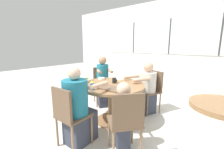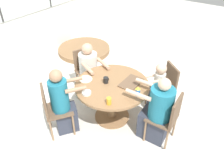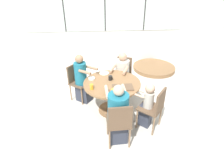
% 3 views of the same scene
% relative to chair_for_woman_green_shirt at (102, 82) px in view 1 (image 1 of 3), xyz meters
% --- Properties ---
extents(ground_plane, '(16.00, 16.00, 0.00)m').
position_rel_chair_for_woman_green_shirt_xyz_m(ground_plane, '(0.79, -0.55, -0.53)').
color(ground_plane, beige).
extents(wall_back_with_windows, '(8.40, 0.08, 2.80)m').
position_rel_chair_for_woman_green_shirt_xyz_m(wall_back_with_windows, '(0.79, 2.27, 0.89)').
color(wall_back_with_windows, silver).
rests_on(wall_back_with_windows, ground_plane).
extents(dining_table, '(1.19, 1.19, 0.72)m').
position_rel_chair_for_woman_green_shirt_xyz_m(dining_table, '(0.79, -0.55, 0.02)').
color(dining_table, olive).
rests_on(dining_table, ground_plane).
extents(chair_for_woman_green_shirt, '(0.56, 0.56, 0.88)m').
position_rel_chair_for_woman_green_shirt_xyz_m(chair_for_woman_green_shirt, '(0.00, 0.00, 0.00)').
color(chair_for_woman_green_shirt, brown).
rests_on(chair_for_woman_green_shirt, ground_plane).
extents(chair_for_man_blue_shirt, '(0.42, 0.42, 0.88)m').
position_rel_chair_for_woman_green_shirt_xyz_m(chair_for_man_blue_shirt, '(0.83, -1.51, 0.00)').
color(chair_for_man_blue_shirt, brown).
rests_on(chair_for_man_blue_shirt, ground_plane).
extents(chair_for_man_teal_shirt, '(0.52, 0.52, 0.88)m').
position_rel_chair_for_woman_green_shirt_xyz_m(chair_for_man_teal_shirt, '(1.16, 0.34, 0.00)').
color(chair_for_man_teal_shirt, brown).
rests_on(chair_for_man_teal_shirt, ground_plane).
extents(chair_for_toddler, '(0.56, 0.56, 0.88)m').
position_rel_chair_for_woman_green_shirt_xyz_m(chair_for_toddler, '(1.53, -1.17, 0.00)').
color(chair_for_toddler, brown).
rests_on(chair_for_toddler, ground_plane).
extents(person_woman_green_shirt, '(0.57, 0.52, 1.16)m').
position_rel_chair_for_woman_green_shirt_xyz_m(person_woman_green_shirt, '(0.13, -0.09, 0.00)').
color(person_woman_green_shirt, '#333847').
rests_on(person_woman_green_shirt, ground_plane).
extents(person_man_blue_shirt, '(0.39, 0.67, 1.13)m').
position_rel_chair_for_woman_green_shirt_xyz_m(person_man_blue_shirt, '(0.83, -1.34, -0.03)').
color(person_man_blue_shirt, '#333847').
rests_on(person_man_blue_shirt, ground_plane).
extents(person_man_teal_shirt, '(0.55, 0.70, 1.08)m').
position_rel_chair_for_woman_green_shirt_xyz_m(person_man_teal_shirt, '(1.10, 0.18, -0.05)').
color(person_man_teal_shirt, '#333847').
rests_on(person_man_teal_shirt, ground_plane).
extents(person_toddler, '(0.38, 0.36, 0.96)m').
position_rel_chair_for_woman_green_shirt_xyz_m(person_toddler, '(1.42, -1.07, -0.06)').
color(person_toddler, '#333847').
rests_on(person_toddler, ground_plane).
extents(food_tray_dark, '(0.41, 0.25, 0.02)m').
position_rel_chair_for_woman_green_shirt_xyz_m(food_tray_dark, '(0.98, -0.79, 0.20)').
color(food_tray_dark, brown).
rests_on(food_tray_dark, dining_table).
extents(coffee_mug, '(0.09, 0.08, 0.10)m').
position_rel_chair_for_woman_green_shirt_xyz_m(coffee_mug, '(0.77, -0.45, 0.24)').
color(coffee_mug, black).
rests_on(coffee_mug, dining_table).
extents(sippy_cup, '(0.08, 0.08, 0.16)m').
position_rel_chair_for_woman_green_shirt_xyz_m(sippy_cup, '(0.78, -1.02, 0.27)').
color(sippy_cup, blue).
rests_on(sippy_cup, dining_table).
extents(juice_glass, '(0.07, 0.07, 0.11)m').
position_rel_chair_for_woman_green_shirt_xyz_m(juice_glass, '(0.38, -0.79, 0.24)').
color(juice_glass, gold).
rests_on(juice_glass, dining_table).
extents(bowl_white_shallow, '(0.14, 0.14, 0.04)m').
position_rel_chair_for_woman_green_shirt_xyz_m(bowl_white_shallow, '(0.37, -0.38, 0.21)').
color(bowl_white_shallow, white).
rests_on(bowl_white_shallow, dining_table).
extents(plate_tortillas, '(0.22, 0.22, 0.01)m').
position_rel_chair_for_woman_green_shirt_xyz_m(plate_tortillas, '(0.65, -0.13, 0.19)').
color(plate_tortillas, beige).
rests_on(plate_tortillas, dining_table).
extents(folded_table_stack, '(1.36, 1.36, 0.12)m').
position_rel_chair_for_woman_green_shirt_xyz_m(folded_table_stack, '(2.35, 1.46, -0.47)').
color(folded_table_stack, olive).
rests_on(folded_table_stack, ground_plane).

